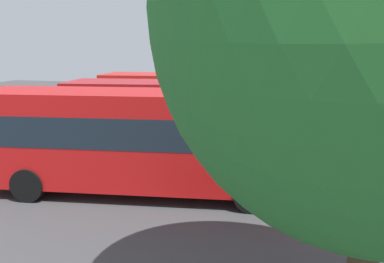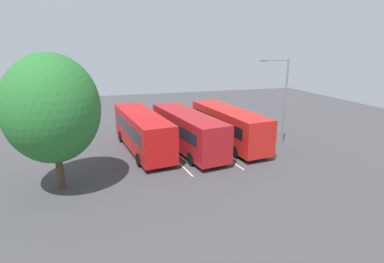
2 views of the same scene
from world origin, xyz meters
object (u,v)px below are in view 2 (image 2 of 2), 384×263
at_px(bus_center_right, 142,130).
at_px(pedestrian, 207,116).
at_px(bus_far_left, 228,125).
at_px(street_lamp, 283,96).
at_px(depot_tree, 52,109).
at_px(bus_center_left, 187,130).

relative_size(bus_center_right, pedestrian, 6.58).
bearing_deg(pedestrian, bus_far_left, 33.62).
height_order(bus_center_right, street_lamp, street_lamp).
bearing_deg(bus_center_right, bus_far_left, -100.67).
distance_m(street_lamp, depot_tree, 18.54).
relative_size(bus_far_left, bus_center_left, 1.00).
relative_size(bus_far_left, street_lamp, 1.39).
xyz_separation_m(bus_far_left, bus_center_left, (-0.50, 4.01, 0.00)).
bearing_deg(depot_tree, bus_center_left, -63.87).
xyz_separation_m(pedestrian, street_lamp, (-9.12, -3.72, 3.46)).
bearing_deg(depot_tree, bus_center_right, -46.32).
height_order(bus_far_left, pedestrian, bus_far_left).
bearing_deg(bus_center_left, pedestrian, -39.03).
relative_size(bus_center_left, street_lamp, 1.40).
xyz_separation_m(bus_far_left, depot_tree, (-5.23, 13.65, 3.32)).
relative_size(bus_far_left, depot_tree, 1.27).
xyz_separation_m(bus_center_left, bus_center_right, (0.96, 3.68, 0.00)).
bearing_deg(depot_tree, bus_far_left, -69.04).
bearing_deg(bus_center_right, depot_tree, 126.45).
relative_size(bus_center_right, street_lamp, 1.40).
distance_m(bus_center_right, street_lamp, 12.61).
bearing_deg(bus_far_left, bus_center_left, 90.95).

